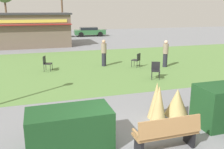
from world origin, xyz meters
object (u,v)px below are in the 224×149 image
at_px(person_strolling, 104,53).
at_px(cafe_chair_west, 156,69).
at_px(parked_car_east_slot, 89,31).
at_px(cafe_chair_center, 137,59).
at_px(park_bench, 167,133).
at_px(food_kiosk, 32,30).
at_px(parked_car_west_slot, 7,33).
at_px(person_standing, 165,53).
at_px(cafe_chair_east, 46,62).
at_px(parked_car_center_slot, 53,32).

bearing_deg(person_strolling, cafe_chair_west, 143.78).
relative_size(cafe_chair_west, person_strolling, 0.53).
bearing_deg(parked_car_east_slot, cafe_chair_center, -93.46).
bearing_deg(park_bench, food_kiosk, 98.85).
relative_size(cafe_chair_west, parked_car_west_slot, 0.20).
relative_size(park_bench, parked_car_east_slot, 0.39).
distance_m(person_standing, parked_car_east_slot, 20.02).
relative_size(cafe_chair_west, cafe_chair_east, 1.00).
relative_size(food_kiosk, cafe_chair_center, 8.26).
bearing_deg(cafe_chair_east, food_kiosk, 93.75).
distance_m(food_kiosk, person_standing, 14.64).
distance_m(cafe_chair_west, cafe_chair_east, 6.36).
relative_size(person_strolling, parked_car_east_slot, 0.39).
xyz_separation_m(park_bench, person_strolling, (1.09, 9.96, 0.38)).
relative_size(cafe_chair_west, person_standing, 0.53).
distance_m(cafe_chair_west, parked_car_east_slot, 22.38).
relative_size(park_bench, parked_car_center_slot, 0.40).
xyz_separation_m(cafe_chair_west, parked_car_center_slot, (-3.63, 22.34, 0.12)).
bearing_deg(person_standing, park_bench, -86.31).
xyz_separation_m(cafe_chair_center, person_strolling, (-1.89, 0.96, 0.33)).
relative_size(park_bench, cafe_chair_center, 1.91).
bearing_deg(cafe_chair_east, cafe_chair_west, -32.36).
bearing_deg(person_strolling, parked_car_east_slot, -71.10).
bearing_deg(cafe_chair_east, person_standing, -8.41).
bearing_deg(parked_car_west_slot, person_standing, -61.07).
xyz_separation_m(cafe_chair_center, parked_car_center_slot, (-3.74, 19.58, 0.12)).
distance_m(parked_car_west_slot, parked_car_center_slot, 5.58).
distance_m(park_bench, person_strolling, 10.02).
xyz_separation_m(cafe_chair_east, parked_car_center_slot, (1.74, 18.94, 0.12)).
distance_m(cafe_chair_center, parked_car_center_slot, 19.94).
distance_m(cafe_chair_east, parked_car_east_slot, 20.08).
distance_m(cafe_chair_east, person_strolling, 3.63).
xyz_separation_m(cafe_chair_east, person_strolling, (3.60, 0.31, 0.33)).
bearing_deg(person_standing, cafe_chair_center, -161.11).
distance_m(cafe_chair_east, cafe_chair_center, 5.52).
relative_size(food_kiosk, person_standing, 4.35).
height_order(cafe_chair_center, parked_car_west_slot, parked_car_west_slot).
distance_m(food_kiosk, parked_car_west_slot, 8.40).
distance_m(park_bench, parked_car_center_slot, 28.59).
bearing_deg(park_bench, person_standing, 61.18).
bearing_deg(park_bench, cafe_chair_east, 104.59).
height_order(park_bench, parked_car_west_slot, parked_car_west_slot).
height_order(cafe_chair_west, person_standing, person_standing).
height_order(person_strolling, parked_car_east_slot, person_strolling).
height_order(park_bench, cafe_chair_east, park_bench).
bearing_deg(cafe_chair_center, parked_car_center_slot, 100.82).
relative_size(cafe_chair_east, cafe_chair_center, 1.00).
distance_m(parked_car_west_slot, parked_car_east_slot, 10.50).
bearing_deg(person_strolling, cafe_chair_east, 33.23).
bearing_deg(parked_car_center_slot, food_kiosk, -107.75).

